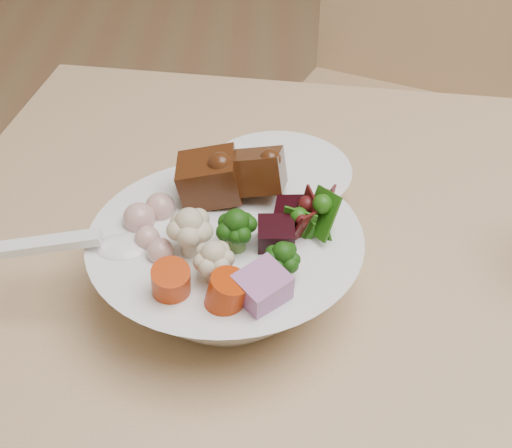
{
  "coord_description": "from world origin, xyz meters",
  "views": [
    {
      "loc": [
        -0.68,
        -0.31,
        1.17
      ],
      "look_at": [
        -0.69,
        0.19,
        0.77
      ],
      "focal_mm": 50.0,
      "sensor_mm": 36.0,
      "label": 1
    }
  ],
  "objects": [
    {
      "name": "chair_far",
      "position": [
        -0.42,
        0.86,
        0.54
      ],
      "size": [
        0.59,
        0.59,
        0.97
      ],
      "rotation": [
        0.0,
        0.0,
        -0.43
      ],
      "color": "tan",
      "rests_on": "ground"
    },
    {
      "name": "food_bowl",
      "position": [
        -0.71,
        0.17,
        0.75
      ],
      "size": [
        0.24,
        0.24,
        0.13
      ],
      "color": "white",
      "rests_on": "dining_table"
    },
    {
      "name": "soup_spoon",
      "position": [
        -0.82,
        0.15,
        0.78
      ],
      "size": [
        0.14,
        0.04,
        0.03
      ],
      "rotation": [
        0.0,
        0.0,
        0.03
      ],
      "color": "white",
      "rests_on": "food_bowl"
    },
    {
      "name": "side_bowl",
      "position": [
        -0.67,
        0.3,
        0.73
      ],
      "size": [
        0.15,
        0.15,
        0.05
      ],
      "primitive_type": null,
      "color": "white",
      "rests_on": "dining_table"
    }
  ]
}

